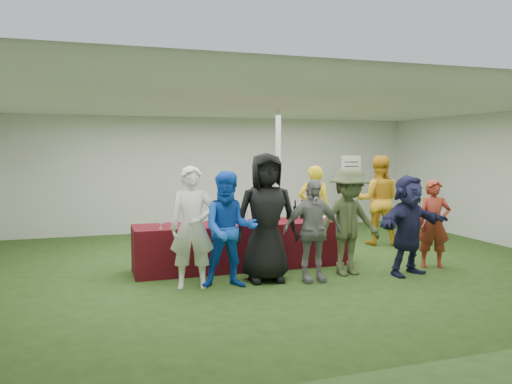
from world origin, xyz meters
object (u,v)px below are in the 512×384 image
object	(u,v)px
wine_list_sign	(351,176)
staff_back	(378,200)
customer_6	(434,224)
dump_bucket	(341,215)
customer_4	(349,222)
customer_5	(408,225)
serving_table	(245,245)
customer_3	(312,230)
customer_0	(192,227)
customer_1	(229,230)
staff_pourer	(314,208)
customer_2	(266,217)

from	to	relation	value
wine_list_sign	staff_back	xyz separation A→B (m)	(-0.24, -1.60, -0.40)
customer_6	dump_bucket	bearing A→B (deg)	173.68
customer_4	customer_5	bearing A→B (deg)	-22.56
customer_6	serving_table	bearing A→B (deg)	-174.82
customer_3	customer_4	xyz separation A→B (m)	(0.69, 0.16, 0.07)
customer_0	customer_6	distance (m)	4.02
serving_table	wine_list_sign	world-z (taller)	wine_list_sign
dump_bucket	customer_1	size ratio (longest dim) A/B	0.14
wine_list_sign	customer_0	bearing A→B (deg)	-141.03
customer_4	customer_6	world-z (taller)	customer_4
dump_bucket	customer_5	world-z (taller)	customer_5
staff_pourer	customer_2	world-z (taller)	customer_2
staff_back	customer_3	bearing A→B (deg)	70.49
customer_2	customer_6	distance (m)	2.92
dump_bucket	staff_back	xyz separation A→B (m)	(1.52, 1.31, 0.07)
customer_1	customer_6	distance (m)	3.52
dump_bucket	customer_2	distance (m)	1.74
staff_back	customer_0	world-z (taller)	staff_back
staff_pourer	customer_6	xyz separation A→B (m)	(1.32, -1.85, -0.10)
customer_4	customer_0	bearing A→B (deg)	173.85
serving_table	staff_back	xyz separation A→B (m)	(3.18, 1.09, 0.54)
dump_bucket	customer_6	world-z (taller)	customer_6
staff_pourer	customer_5	distance (m)	2.22
staff_back	customer_3	distance (m)	3.33
staff_back	customer_2	world-z (taller)	customer_2
dump_bucket	customer_5	xyz separation A→B (m)	(0.62, -1.02, -0.06)
dump_bucket	wine_list_sign	size ratio (longest dim) A/B	0.13
customer_0	staff_pourer	bearing A→B (deg)	46.67
staff_pourer	customer_2	xyz separation A→B (m)	(-1.59, -1.79, 0.13)
staff_pourer	customer_3	world-z (taller)	staff_pourer
staff_pourer	customer_1	distance (m)	2.95
customer_3	customer_1	bearing A→B (deg)	-179.81
customer_0	customer_5	bearing A→B (deg)	7.36
customer_2	customer_4	xyz separation A→B (m)	(1.33, -0.07, -0.12)
customer_5	staff_pourer	bearing A→B (deg)	91.38
customer_1	customer_5	world-z (taller)	customer_1
customer_6	customer_0	bearing A→B (deg)	-157.34
serving_table	customer_4	xyz separation A→B (m)	(1.40, -0.97, 0.46)
serving_table	customer_4	bearing A→B (deg)	-34.71
customer_6	wine_list_sign	bearing A→B (deg)	105.94
dump_bucket	customer_1	bearing A→B (deg)	-158.95
staff_back	customer_4	xyz separation A→B (m)	(-1.79, -2.05, -0.07)
customer_2	customer_4	world-z (taller)	customer_2
customer_3	customer_4	size ratio (longest dim) A/B	0.91
serving_table	wine_list_sign	xyz separation A→B (m)	(3.43, 2.68, 0.94)
customer_0	dump_bucket	bearing A→B (deg)	27.45
customer_0	customer_5	size ratio (longest dim) A/B	1.10
wine_list_sign	staff_back	distance (m)	1.67
customer_4	customer_1	bearing A→B (deg)	177.65
serving_table	customer_3	size ratio (longest dim) A/B	2.36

